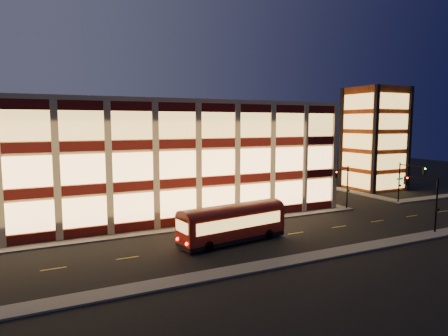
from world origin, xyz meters
TOP-DOWN VIEW (x-y plane):
  - ground at (0.00, 0.00)m, footprint 200.00×200.00m
  - sidewalk_office_south at (-3.00, 1.00)m, footprint 54.00×2.00m
  - sidewalk_office_east at (23.00, 17.00)m, footprint 2.00×30.00m
  - sidewalk_tower_south at (40.00, 1.00)m, footprint 14.00×2.00m
  - sidewalk_tower_west at (34.00, 17.00)m, footprint 2.00×30.00m
  - sidewalk_near at (0.00, -13.00)m, footprint 100.00×2.00m
  - office_building at (-2.91, 16.91)m, footprint 50.45×30.45m
  - stair_tower at (39.95, 11.95)m, footprint 8.60×8.60m
  - traffic_signal_far at (22.21, 0.24)m, footprint 3.79×1.87m
  - traffic_signal_right at (33.50, -0.62)m, footprint 1.20×4.37m
  - traffic_signal_near at (23.50, -11.03)m, footprint 0.32×4.45m
  - trolley_bus at (2.45, -5.80)m, footprint 11.52×4.34m

SIDE VIEW (x-z plane):
  - ground at x=0.00m, z-range 0.00..0.00m
  - sidewalk_office_south at x=-3.00m, z-range 0.00..0.15m
  - sidewalk_office_east at x=23.00m, z-range 0.00..0.15m
  - sidewalk_tower_south at x=40.00m, z-range 0.00..0.15m
  - sidewalk_tower_west at x=34.00m, z-range 0.00..0.15m
  - sidewalk_near at x=0.00m, z-range 0.00..0.15m
  - trolley_bus at x=2.45m, z-range 0.21..4.01m
  - traffic_signal_right at x=33.50m, z-range 1.10..7.10m
  - traffic_signal_far at x=22.21m, z-range 1.11..7.11m
  - traffic_signal_near at x=23.50m, z-range 1.13..7.13m
  - office_building at x=-2.91m, z-range 0.00..14.50m
  - stair_tower at x=39.95m, z-range -0.01..17.99m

